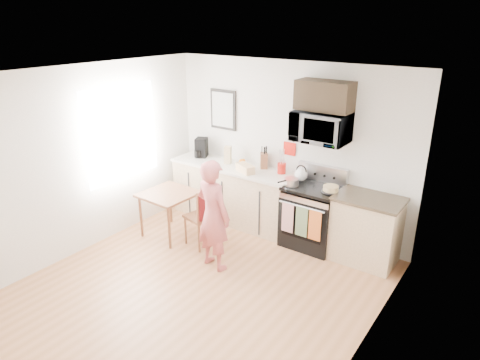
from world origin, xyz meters
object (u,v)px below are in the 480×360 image
Objects in this scene: person at (213,215)px; dining_table at (169,198)px; microwave at (321,127)px; chair at (206,210)px; cake at (331,189)px; range at (312,217)px.

dining_table is (-1.11, 0.31, -0.14)m from person.
chair is (-1.19, -1.07, -1.16)m from microwave.
microwave is 2.47m from dining_table.
microwave reaches higher than person.
dining_table is at bearing -157.03° from cake.
person is at bearing -15.64° from dining_table.
cake reaches higher than dining_table.
person is at bearing -121.73° from range.
range is at bearing -89.94° from microwave.
microwave is 0.50× the size of person.
range is at bearing -112.11° from person.
cake is at bearing 22.97° from dining_table.
microwave is at bearing 90.06° from range.
chair is at bearing -30.20° from person.
chair is at bearing -137.96° from microwave.
microwave is at bearing 29.64° from dining_table.
dining_table is at bearing -150.36° from microwave.
range is at bearing 169.02° from cake.
person is at bearing -26.61° from chair.
person is at bearing -131.04° from cake.
chair reaches higher than dining_table.
person is 1.16m from dining_table.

